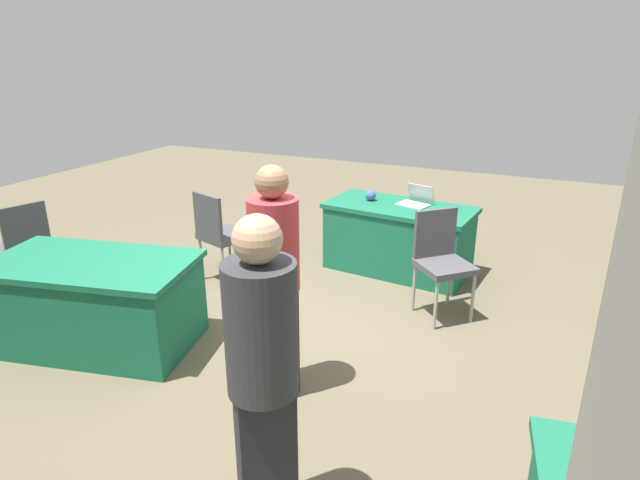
{
  "coord_description": "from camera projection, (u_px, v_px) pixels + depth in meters",
  "views": [
    {
      "loc": [
        -1.76,
        3.51,
        2.36
      ],
      "look_at": [
        -0.11,
        -0.15,
        0.9
      ],
      "focal_mm": 30.05,
      "sensor_mm": 36.0,
      "label": 1
    }
  ],
  "objects": [
    {
      "name": "ground_plane",
      "position": [
        301.0,
        344.0,
        4.49
      ],
      "size": [
        14.4,
        14.4,
        0.0
      ],
      "primitive_type": "plane",
      "color": "brown"
    },
    {
      "name": "scissors_red",
      "position": [
        448.0,
        211.0,
        5.53
      ],
      "size": [
        0.16,
        0.14,
        0.01
      ],
      "primitive_type": "cube",
      "rotation": [
        0.0,
        0.0,
        2.48
      ],
      "color": "red",
      "rests_on": "table_foreground"
    },
    {
      "name": "laptop_silver",
      "position": [
        416.0,
        201.0,
        5.76
      ],
      "size": [
        0.39,
        0.37,
        0.21
      ],
      "rotation": [
        0.0,
        0.0,
        -0.3
      ],
      "color": "silver",
      "rests_on": "table_foreground"
    },
    {
      "name": "table_foreground",
      "position": [
        398.0,
        238.0,
        5.86
      ],
      "size": [
        1.63,
        0.93,
        0.74
      ],
      "rotation": [
        0.0,
        0.0,
        -0.11
      ],
      "color": "#196647",
      "rests_on": "ground"
    },
    {
      "name": "chair_tucked_left",
      "position": [
        441.0,
        256.0,
        4.83
      ],
      "size": [
        0.62,
        0.62,
        0.98
      ],
      "rotation": [
        0.0,
        0.0,
        0.77
      ],
      "color": "#9E9993",
      "rests_on": "ground"
    },
    {
      "name": "person_attendee_standing",
      "position": [
        275.0,
        273.0,
        3.6
      ],
      "size": [
        0.44,
        0.44,
        1.66
      ],
      "rotation": [
        0.0,
        0.0,
        5.92
      ],
      "color": "#26262D",
      "rests_on": "ground"
    },
    {
      "name": "chair_aisle",
      "position": [
        219.0,
        231.0,
        5.51
      ],
      "size": [
        0.56,
        0.56,
        0.97
      ],
      "rotation": [
        0.0,
        0.0,
        2.82
      ],
      "color": "#9E9993",
      "rests_on": "ground"
    },
    {
      "name": "table_mid_left",
      "position": [
        95.0,
        302.0,
        4.39
      ],
      "size": [
        1.79,
        1.21,
        0.74
      ],
      "rotation": [
        0.0,
        0.0,
        0.21
      ],
      "color": "#196647",
      "rests_on": "ground"
    },
    {
      "name": "chair_by_pillar",
      "position": [
        23.0,
        242.0,
        5.22
      ],
      "size": [
        0.55,
        0.55,
        0.96
      ],
      "rotation": [
        0.0,
        0.0,
        4.42
      ],
      "color": "#9E9993",
      "rests_on": "ground"
    },
    {
      "name": "person_attendee_browsing",
      "position": [
        263.0,
        367.0,
        2.51
      ],
      "size": [
        0.48,
        0.48,
        1.69
      ],
      "rotation": [
        0.0,
        0.0,
        0.75
      ],
      "color": "#26262D",
      "rests_on": "ground"
    },
    {
      "name": "yarn_ball",
      "position": [
        371.0,
        195.0,
        5.91
      ],
      "size": [
        0.12,
        0.12,
        0.12
      ],
      "primitive_type": "sphere",
      "color": "#3F5999",
      "rests_on": "table_foreground"
    }
  ]
}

